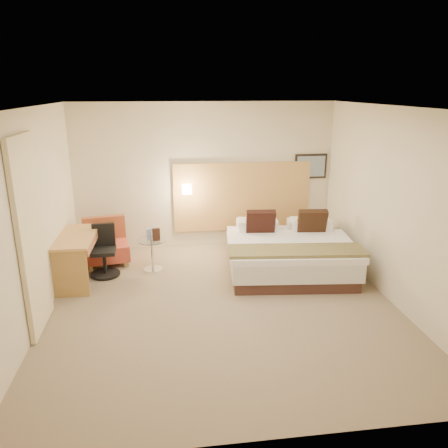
{
  "coord_description": "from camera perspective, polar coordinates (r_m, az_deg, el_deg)",
  "views": [
    {
      "loc": [
        -0.72,
        -5.48,
        2.93
      ],
      "look_at": [
        0.1,
        0.64,
        1.0
      ],
      "focal_mm": 35.0,
      "sensor_mm": 36.0,
      "label": 1
    }
  ],
  "objects": [
    {
      "name": "floor",
      "position": [
        6.26,
        -0.18,
        -10.62
      ],
      "size": [
        4.8,
        5.0,
        0.02
      ],
      "primitive_type": "cube",
      "color": "#7A6952",
      "rests_on": "ground"
    },
    {
      "name": "ceiling",
      "position": [
        5.53,
        -0.2,
        15.11
      ],
      "size": [
        4.8,
        5.0,
        0.02
      ],
      "primitive_type": "cube",
      "color": "silver",
      "rests_on": "floor"
    },
    {
      "name": "wall_back",
      "position": [
        8.18,
        -2.49,
        6.23
      ],
      "size": [
        4.8,
        0.02,
        2.7
      ],
      "primitive_type": "cube",
      "color": "beige",
      "rests_on": "floor"
    },
    {
      "name": "wall_front",
      "position": [
        3.44,
        5.35,
        -10.02
      ],
      "size": [
        4.8,
        0.02,
        2.7
      ],
      "primitive_type": "cube",
      "color": "beige",
      "rests_on": "floor"
    },
    {
      "name": "wall_left",
      "position": [
        5.95,
        -23.87,
        0.47
      ],
      "size": [
        0.02,
        5.0,
        2.7
      ],
      "primitive_type": "cube",
      "color": "beige",
      "rests_on": "floor"
    },
    {
      "name": "wall_right",
      "position": [
        6.5,
        21.38,
        2.12
      ],
      "size": [
        0.02,
        5.0,
        2.7
      ],
      "primitive_type": "cube",
      "color": "beige",
      "rests_on": "floor"
    },
    {
      "name": "headboard_panel",
      "position": [
        8.31,
        2.39,
        3.59
      ],
      "size": [
        2.6,
        0.04,
        1.3
      ],
      "primitive_type": "cube",
      "color": "tan",
      "rests_on": "wall_back"
    },
    {
      "name": "art_frame",
      "position": [
        8.54,
        11.26,
        7.41
      ],
      "size": [
        0.62,
        0.03,
        0.47
      ],
      "primitive_type": "cube",
      "color": "black",
      "rests_on": "wall_back"
    },
    {
      "name": "art_canvas",
      "position": [
        8.52,
        11.3,
        7.39
      ],
      "size": [
        0.54,
        0.01,
        0.39
      ],
      "primitive_type": "cube",
      "color": "gray",
      "rests_on": "wall_back"
    },
    {
      "name": "lamp_arm",
      "position": [
        8.11,
        -4.89,
        4.64
      ],
      "size": [
        0.02,
        0.12,
        0.02
      ],
      "primitive_type": "cylinder",
      "rotation": [
        1.57,
        0.0,
        0.0
      ],
      "color": "white",
      "rests_on": "wall_back"
    },
    {
      "name": "lamp_shade",
      "position": [
        8.05,
        -4.86,
        4.54
      ],
      "size": [
        0.15,
        0.15,
        0.15
      ],
      "primitive_type": "cube",
      "color": "#F8E7C1",
      "rests_on": "wall_back"
    },
    {
      "name": "curtain",
      "position": [
        5.74,
        -23.89,
        -1.47
      ],
      "size": [
        0.06,
        0.9,
        2.42
      ],
      "primitive_type": "cube",
      "color": "beige",
      "rests_on": "wall_left"
    },
    {
      "name": "bottle_a",
      "position": [
        7.27,
        -9.86,
        -1.35
      ],
      "size": [
        0.06,
        0.06,
        0.19
      ],
      "primitive_type": "cylinder",
      "rotation": [
        0.0,
        0.0,
        0.13
      ],
      "color": "#93ADE4",
      "rests_on": "side_table"
    },
    {
      "name": "bottle_b",
      "position": [
        7.31,
        -9.65,
        -1.25
      ],
      "size": [
        0.06,
        0.06,
        0.19
      ],
      "primitive_type": "cylinder",
      "rotation": [
        0.0,
        0.0,
        0.13
      ],
      "color": "#97C5EA",
      "rests_on": "side_table"
    },
    {
      "name": "menu_folder",
      "position": [
        7.22,
        -8.85,
        -1.36
      ],
      "size": [
        0.13,
        0.06,
        0.21
      ],
      "primitive_type": "cube",
      "rotation": [
        0.0,
        0.0,
        0.13
      ],
      "color": "#391E17",
      "rests_on": "side_table"
    },
    {
      "name": "bed",
      "position": [
        7.36,
        8.36,
        -3.59
      ],
      "size": [
        2.17,
        2.13,
        0.98
      ],
      "color": "#3E241F",
      "rests_on": "floor"
    },
    {
      "name": "lounge_chair",
      "position": [
        7.87,
        -15.15,
        -2.71
      ],
      "size": [
        0.84,
        0.77,
        0.77
      ],
      "color": "tan",
      "rests_on": "floor"
    },
    {
      "name": "side_table",
      "position": [
        7.38,
        -9.33,
        -3.78
      ],
      "size": [
        0.54,
        0.54,
        0.53
      ],
      "color": "white",
      "rests_on": "floor"
    },
    {
      "name": "desk",
      "position": [
        7.13,
        -18.51,
        -2.66
      ],
      "size": [
        0.58,
        1.22,
        0.76
      ],
      "color": "tan",
      "rests_on": "floor"
    },
    {
      "name": "desk_chair",
      "position": [
        7.34,
        -15.36,
        -3.92
      ],
      "size": [
        0.48,
        0.48,
        0.83
      ],
      "color": "black",
      "rests_on": "floor"
    }
  ]
}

